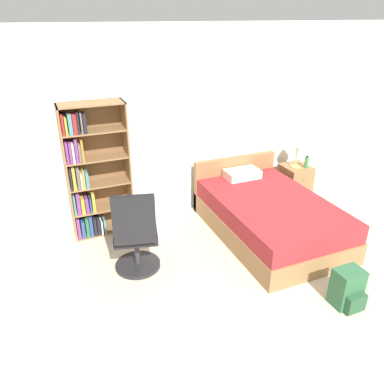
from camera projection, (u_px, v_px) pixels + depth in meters
ground_plane at (355, 365)px, 3.16m from camera, size 14.00×14.00×0.00m
wall_back at (201, 122)px, 5.29m from camera, size 9.00×0.06×2.60m
bookshelf at (90, 176)px, 4.74m from camera, size 0.79×0.32×1.74m
bed at (267, 214)px, 4.98m from camera, size 1.31×2.04×0.77m
office_chair at (136, 236)px, 4.11m from camera, size 0.58×0.65×1.05m
nightstand at (295, 182)px, 5.96m from camera, size 0.41×0.45×0.53m
table_lamp at (298, 142)px, 5.62m from camera, size 0.22×0.22×0.52m
water_bottle at (307, 162)px, 5.75m from camera, size 0.07×0.07×0.19m
backpack_green at (348, 289)px, 3.75m from camera, size 0.28×0.28×0.41m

